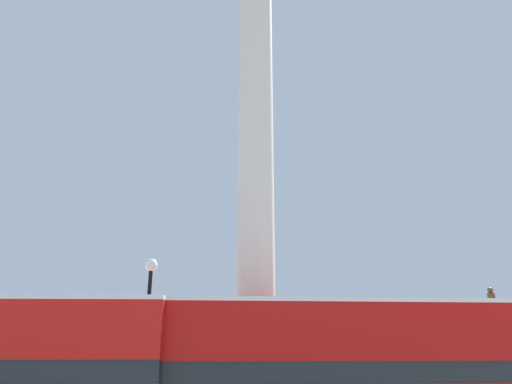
# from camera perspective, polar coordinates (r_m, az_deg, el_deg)

# --- Properties ---
(monument_column) EXTENTS (6.38, 6.38, 23.14)m
(monument_column) POSITION_cam_1_polar(r_m,az_deg,el_deg) (18.36, 0.00, -8.36)
(monument_column) COLOR beige
(monument_column) RESTS_ON ground_plane
(bus_a) EXTENTS (10.76, 2.95, 4.34)m
(bus_a) POSITION_cam_1_polar(r_m,az_deg,el_deg) (14.19, 9.02, -21.13)
(bus_a) COLOR #A80F0C
(bus_a) RESTS_ON ground_plane
(equestrian_statue) EXTENTS (3.82, 3.05, 5.77)m
(equestrian_statue) POSITION_cam_1_polar(r_m,az_deg,el_deg) (25.73, 28.65, -19.82)
(equestrian_statue) COLOR beige
(equestrian_statue) RESTS_ON ground_plane
(street_lamp) EXTENTS (0.46, 0.46, 6.03)m
(street_lamp) POSITION_cam_1_polar(r_m,az_deg,el_deg) (16.78, -13.53, -16.46)
(street_lamp) COLOR black
(street_lamp) RESTS_ON ground_plane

